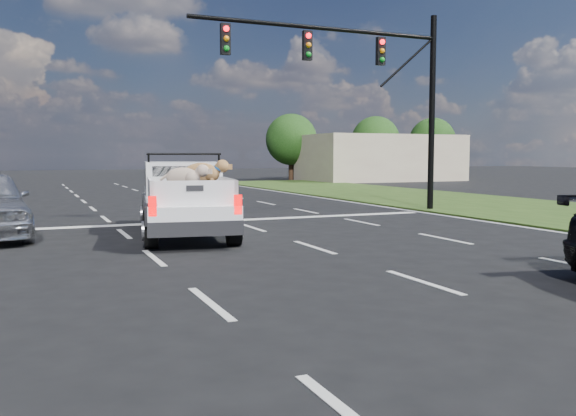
{
  "coord_description": "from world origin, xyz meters",
  "views": [
    {
      "loc": [
        -3.99,
        -7.93,
        2.02
      ],
      "look_at": [
        0.27,
        2.0,
        1.08
      ],
      "focal_mm": 38.0,
      "sensor_mm": 36.0,
      "label": 1
    }
  ],
  "objects": [
    {
      "name": "ground",
      "position": [
        0.0,
        0.0,
        0.0
      ],
      "size": [
        160.0,
        160.0,
        0.0
      ],
      "primitive_type": "plane",
      "color": "black",
      "rests_on": "ground"
    },
    {
      "name": "road_markings",
      "position": [
        0.0,
        6.56,
        0.01
      ],
      "size": [
        17.75,
        60.0,
        0.01
      ],
      "color": "silver",
      "rests_on": "ground"
    },
    {
      "name": "traffic_signal",
      "position": [
        7.2,
        10.5,
        4.73
      ],
      "size": [
        9.11,
        0.31,
        7.0
      ],
      "color": "black",
      "rests_on": "ground"
    },
    {
      "name": "building_right",
      "position": [
        22.0,
        34.0,
        1.8
      ],
      "size": [
        12.0,
        7.0,
        3.6
      ],
      "primitive_type": "cube",
      "color": "beige",
      "rests_on": "ground"
    },
    {
      "name": "tree_far_d",
      "position": [
        16.0,
        38.0,
        3.29
      ],
      "size": [
        4.2,
        4.2,
        5.4
      ],
      "color": "#332114",
      "rests_on": "ground"
    },
    {
      "name": "tree_far_e",
      "position": [
        24.0,
        38.0,
        3.29
      ],
      "size": [
        4.2,
        4.2,
        5.4
      ],
      "color": "#332114",
      "rests_on": "ground"
    },
    {
      "name": "tree_far_f",
      "position": [
        30.0,
        38.0,
        3.29
      ],
      "size": [
        4.2,
        4.2,
        5.4
      ],
      "color": "#332114",
      "rests_on": "ground"
    },
    {
      "name": "pickup_truck",
      "position": [
        -0.32,
        7.26,
        0.97
      ],
      "size": [
        2.84,
        5.78,
        2.07
      ],
      "rotation": [
        0.0,
        0.0,
        -0.16
      ],
      "color": "black",
      "rests_on": "ground"
    }
  ]
}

